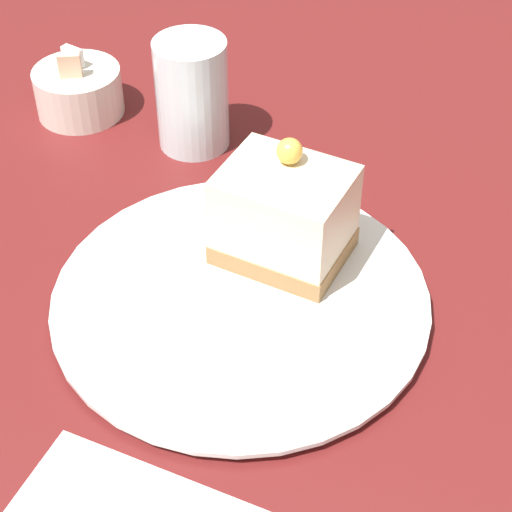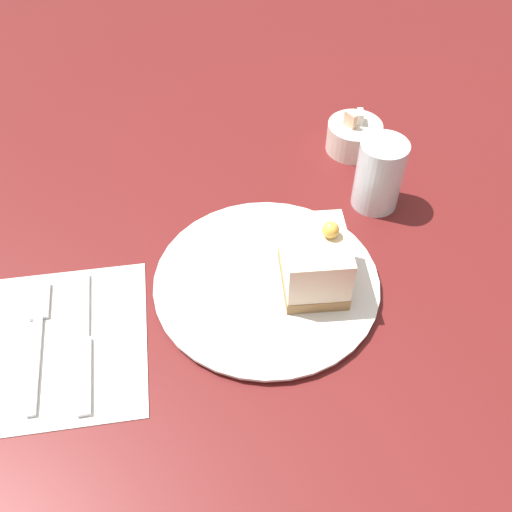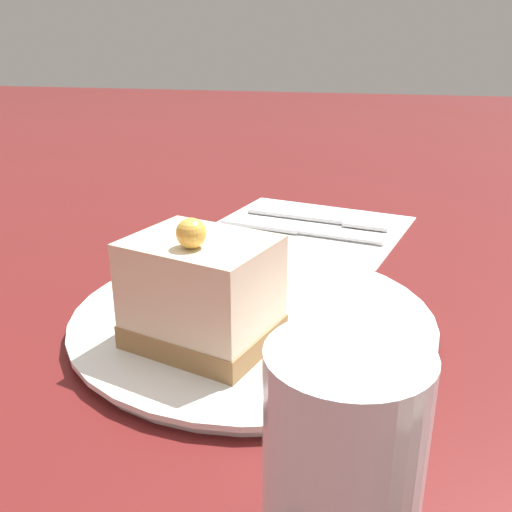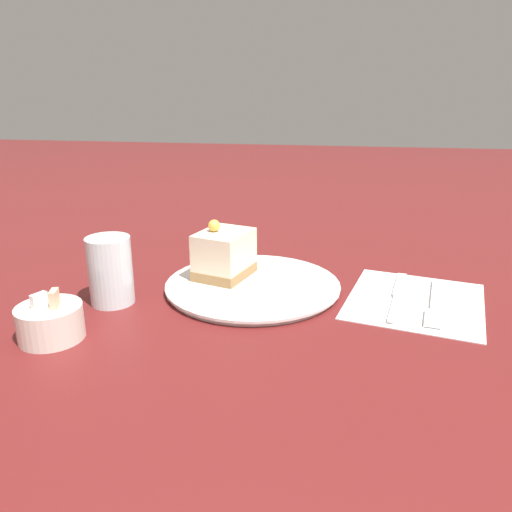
# 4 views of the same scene
# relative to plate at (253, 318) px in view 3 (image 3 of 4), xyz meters

# --- Properties ---
(ground_plane) EXTENTS (4.00, 4.00, 0.00)m
(ground_plane) POSITION_rel_plate_xyz_m (0.03, -0.02, -0.01)
(ground_plane) COLOR #5B1919
(plate) EXTENTS (0.27, 0.27, 0.01)m
(plate) POSITION_rel_plate_xyz_m (0.00, 0.00, 0.00)
(plate) COLOR silver
(plate) RESTS_ON ground_plane
(cake_slice) EXTENTS (0.09, 0.11, 0.09)m
(cake_slice) POSITION_rel_plate_xyz_m (0.05, -0.02, 0.04)
(cake_slice) COLOR #9E7547
(cake_slice) RESTS_ON plate
(napkin) EXTENTS (0.23, 0.24, 0.00)m
(napkin) POSITION_rel_plate_xyz_m (-0.24, 0.00, -0.00)
(napkin) COLOR white
(napkin) RESTS_ON ground_plane
(fork) EXTENTS (0.05, 0.17, 0.00)m
(fork) POSITION_rel_plate_xyz_m (-0.26, 0.03, -0.00)
(fork) COLOR silver
(fork) RESTS_ON napkin
(knife) EXTENTS (0.04, 0.19, 0.00)m
(knife) POSITION_rel_plate_xyz_m (-0.22, -0.02, -0.00)
(knife) COLOR silver
(knife) RESTS_ON napkin
(drinking_glass) EXTENTS (0.06, 0.06, 0.10)m
(drinking_glass) POSITION_rel_plate_xyz_m (0.19, 0.08, 0.04)
(drinking_glass) COLOR silver
(drinking_glass) RESTS_ON ground_plane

